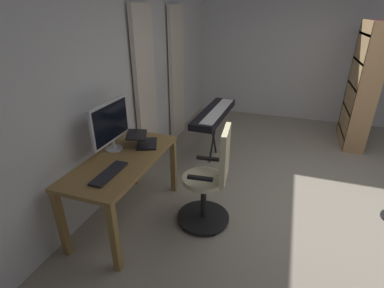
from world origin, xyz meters
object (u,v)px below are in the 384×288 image
Objects in this scene: laptop at (143,140)px; bookshelf at (359,87)px; computer_keyboard at (109,173)px; office_chair at (211,182)px; desk at (124,167)px; piano_keyboard at (214,114)px; computer_monitor at (111,123)px.

bookshelf is (-2.63, 2.46, 0.18)m from laptop.
laptop is at bearing -179.58° from computer_keyboard.
computer_keyboard is (0.54, -0.80, 0.25)m from office_chair.
desk is 1.74m from piano_keyboard.
office_chair is 0.99m from computer_keyboard.
bookshelf is at bearing 124.38° from piano_keyboard.
laptop is 1.39m from piano_keyboard.
computer_monitor is 3.92m from bookshelf.
bookshelf is at bearing 136.25° from computer_monitor.
piano_keyboard reaches higher than computer_keyboard.
desk is at bearing -40.18° from bookshelf.
bookshelf is 1.48× the size of piano_keyboard.
bookshelf is (-2.83, 2.71, -0.06)m from computer_monitor.
computer_monitor reaches higher than laptop.
piano_keyboard is (-1.97, 0.44, -0.04)m from computer_keyboard.
office_chair is at bearing 15.07° from piano_keyboard.
laptop is 3.61m from bookshelf.
computer_keyboard is at bearing 118.16° from office_chair.
computer_monitor is at bearing 88.45° from office_chair.
bookshelf reaches higher than computer_monitor.
desk is 0.46m from computer_monitor.
desk is at bearing 52.87° from computer_monitor.
piano_keyboard is at bearing 136.89° from laptop.
computer_monitor is 1.70m from piano_keyboard.
computer_monitor is at bearing -75.34° from laptop.
bookshelf reaches higher than office_chair.
bookshelf is at bearing -37.08° from office_chair.
office_chair is at bearing -31.14° from bookshelf.
laptop is 0.31× the size of piano_keyboard.
office_chair is (-0.23, 0.85, -0.14)m from desk.
computer_keyboard is 0.66m from laptop.
laptop is at bearing -43.11° from bookshelf.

